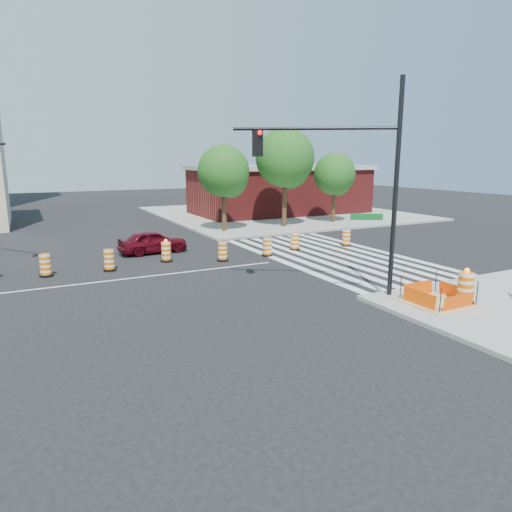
% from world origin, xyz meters
% --- Properties ---
extents(ground, '(120.00, 120.00, 0.00)m').
position_xyz_m(ground, '(0.00, 0.00, 0.00)').
color(ground, black).
rests_on(ground, ground).
extents(sidewalk_ne, '(22.00, 22.00, 0.15)m').
position_xyz_m(sidewalk_ne, '(18.00, 18.00, 0.07)').
color(sidewalk_ne, gray).
rests_on(sidewalk_ne, ground).
extents(crosswalk_east, '(6.75, 13.50, 0.01)m').
position_xyz_m(crosswalk_east, '(10.95, 0.00, 0.01)').
color(crosswalk_east, silver).
rests_on(crosswalk_east, ground).
extents(lane_centerline, '(14.00, 0.12, 0.01)m').
position_xyz_m(lane_centerline, '(0.00, 0.00, 0.01)').
color(lane_centerline, silver).
rests_on(lane_centerline, ground).
extents(excavation_pit, '(2.20, 2.20, 0.90)m').
position_xyz_m(excavation_pit, '(9.00, -9.00, 0.22)').
color(excavation_pit, tan).
rests_on(excavation_pit, ground).
extents(brick_storefront, '(16.50, 8.50, 4.60)m').
position_xyz_m(brick_storefront, '(18.00, 18.00, 2.32)').
color(brick_storefront, maroon).
rests_on(brick_storefront, ground).
extents(red_coupe, '(3.90, 1.82, 1.29)m').
position_xyz_m(red_coupe, '(2.37, 5.09, 0.65)').
color(red_coupe, '#4E0610').
rests_on(red_coupe, ground).
extents(signal_pole_se, '(5.14, 3.28, 7.89)m').
position_xyz_m(signal_pole_se, '(6.78, -6.58, 4.84)').
color(signal_pole_se, black).
rests_on(signal_pole_se, ground).
extents(pit_drum, '(0.67, 0.67, 1.31)m').
position_xyz_m(pit_drum, '(9.76, -9.53, 0.69)').
color(pit_drum, black).
rests_on(pit_drum, ground).
extents(tree_north_c, '(3.70, 3.64, 6.19)m').
position_xyz_m(tree_north_c, '(8.87, 10.03, 4.15)').
color(tree_north_c, '#382314').
rests_on(tree_north_c, ground).
extents(tree_north_d, '(4.39, 4.39, 7.47)m').
position_xyz_m(tree_north_d, '(13.82, 9.97, 5.01)').
color(tree_north_d, '#382314').
rests_on(tree_north_d, ground).
extents(tree_north_e, '(3.34, 3.34, 5.67)m').
position_xyz_m(tree_north_e, '(18.59, 10.22, 3.81)').
color(tree_north_e, '#382314').
rests_on(tree_north_e, ground).
extents(median_drum_3, '(0.60, 0.60, 1.02)m').
position_xyz_m(median_drum_3, '(-3.28, 2.09, 0.48)').
color(median_drum_3, black).
rests_on(median_drum_3, ground).
extents(median_drum_4, '(0.60, 0.60, 1.02)m').
position_xyz_m(median_drum_4, '(-0.54, 1.89, 0.48)').
color(median_drum_4, black).
rests_on(median_drum_4, ground).
extents(median_drum_5, '(0.60, 0.60, 1.18)m').
position_xyz_m(median_drum_5, '(2.42, 2.60, 0.49)').
color(median_drum_5, black).
rests_on(median_drum_5, ground).
extents(median_drum_6, '(0.60, 0.60, 1.02)m').
position_xyz_m(median_drum_6, '(5.07, 1.42, 0.48)').
color(median_drum_6, black).
rests_on(median_drum_6, ground).
extents(median_drum_7, '(0.60, 0.60, 1.02)m').
position_xyz_m(median_drum_7, '(7.72, 1.45, 0.48)').
color(median_drum_7, black).
rests_on(median_drum_7, ground).
extents(median_drum_8, '(0.60, 0.60, 1.02)m').
position_xyz_m(median_drum_8, '(9.95, 2.21, 0.48)').
color(median_drum_8, black).
rests_on(median_drum_8, ground).
extents(median_drum_9, '(0.60, 0.60, 1.02)m').
position_xyz_m(median_drum_9, '(13.38, 1.83, 0.48)').
color(median_drum_9, black).
rests_on(median_drum_9, ground).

